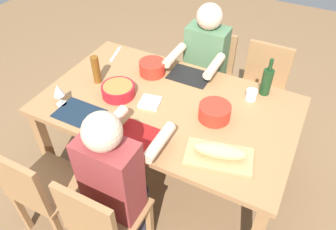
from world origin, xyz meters
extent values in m
plane|color=brown|center=(0.00, 0.00, 0.00)|extent=(8.00, 8.00, 0.00)
cube|color=#9E7044|center=(0.00, 0.00, 0.72)|extent=(1.79, 1.07, 0.04)
cube|color=#9E7044|center=(-0.84, -0.47, 0.35)|extent=(0.07, 0.07, 0.70)
cube|color=#9E7044|center=(0.84, -0.47, 0.35)|extent=(0.07, 0.07, 0.70)
cube|color=#9E7044|center=(0.84, 0.47, 0.35)|extent=(0.07, 0.07, 0.70)
cube|color=#9E7044|center=(0.49, 0.77, 0.44)|extent=(0.40, 0.40, 0.03)
cube|color=#9E7044|center=(0.49, 0.96, 0.65)|extent=(0.38, 0.04, 0.40)
cube|color=#9E7044|center=(0.66, 0.60, 0.21)|extent=(0.04, 0.04, 0.42)
cube|color=#9E7044|center=(0.32, 0.60, 0.21)|extent=(0.04, 0.04, 0.42)
cube|color=#9E7044|center=(0.66, 0.94, 0.21)|extent=(0.04, 0.04, 0.42)
cube|color=#9E7044|center=(0.00, 0.77, 0.44)|extent=(0.40, 0.40, 0.03)
cube|color=#9E7044|center=(0.00, 0.96, 0.65)|extent=(0.38, 0.04, 0.40)
cube|color=#9E7044|center=(0.17, 0.60, 0.21)|extent=(0.04, 0.04, 0.42)
cube|color=#9E7044|center=(-0.17, 0.60, 0.21)|extent=(0.04, 0.04, 0.42)
cylinder|color=#2D2D38|center=(0.08, 0.55, 0.23)|extent=(0.11, 0.11, 0.45)
cylinder|color=#2D2D38|center=(-0.08, 0.55, 0.23)|extent=(0.11, 0.11, 0.45)
cube|color=maroon|center=(0.00, 0.71, 0.73)|extent=(0.34, 0.20, 0.55)
cylinder|color=beige|center=(0.17, 0.44, 0.85)|extent=(0.07, 0.30, 0.07)
cylinder|color=beige|center=(-0.17, 0.44, 0.85)|extent=(0.07, 0.30, 0.07)
sphere|color=beige|center=(0.00, 0.71, 1.09)|extent=(0.21, 0.21, 0.21)
cube|color=#9E7044|center=(-0.49, -0.77, 0.44)|extent=(0.40, 0.40, 0.03)
cube|color=#9E7044|center=(-0.49, -0.96, 0.65)|extent=(0.38, 0.04, 0.40)
cube|color=#9E7044|center=(-0.66, -0.60, 0.21)|extent=(0.04, 0.04, 0.42)
cube|color=#9E7044|center=(-0.32, -0.60, 0.21)|extent=(0.04, 0.04, 0.42)
cube|color=#9E7044|center=(-0.66, -0.94, 0.21)|extent=(0.04, 0.04, 0.42)
cube|color=#9E7044|center=(-0.32, -0.94, 0.21)|extent=(0.04, 0.04, 0.42)
cube|color=#9E7044|center=(0.00, -0.77, 0.44)|extent=(0.40, 0.40, 0.03)
cube|color=#9E7044|center=(0.00, -0.96, 0.65)|extent=(0.38, 0.04, 0.40)
cube|color=#9E7044|center=(-0.17, -0.60, 0.21)|extent=(0.04, 0.04, 0.42)
cube|color=#9E7044|center=(0.17, -0.60, 0.21)|extent=(0.04, 0.04, 0.42)
cube|color=#9E7044|center=(-0.17, -0.94, 0.21)|extent=(0.04, 0.04, 0.42)
cube|color=#9E7044|center=(0.17, -0.94, 0.21)|extent=(0.04, 0.04, 0.42)
cylinder|color=#2D2D38|center=(-0.08, -0.55, 0.23)|extent=(0.11, 0.11, 0.45)
cylinder|color=#2D2D38|center=(0.08, -0.55, 0.23)|extent=(0.11, 0.11, 0.45)
cube|color=#4C724C|center=(0.00, -0.71, 0.73)|extent=(0.34, 0.20, 0.55)
cylinder|color=beige|center=(-0.17, -0.44, 0.85)|extent=(0.07, 0.30, 0.07)
cylinder|color=beige|center=(0.17, -0.44, 0.85)|extent=(0.07, 0.30, 0.07)
sphere|color=beige|center=(0.00, -0.71, 1.09)|extent=(0.21, 0.21, 0.21)
cylinder|color=red|center=(-0.35, -0.01, 0.79)|extent=(0.21, 0.21, 0.11)
cylinder|color=#669E33|center=(-0.35, -0.01, 0.83)|extent=(0.19, 0.19, 0.04)
cylinder|color=red|center=(0.28, -0.28, 0.79)|extent=(0.21, 0.21, 0.11)
cylinder|color=#2D7028|center=(0.28, -0.28, 0.83)|extent=(0.18, 0.18, 0.04)
cylinder|color=#B21923|center=(0.36, 0.08, 0.78)|extent=(0.24, 0.24, 0.08)
cylinder|color=orange|center=(0.36, 0.08, 0.81)|extent=(0.21, 0.21, 0.03)
cube|color=tan|center=(-0.50, 0.31, 0.75)|extent=(0.44, 0.31, 0.02)
ellipsoid|color=tan|center=(-0.50, 0.31, 0.81)|extent=(0.34, 0.18, 0.09)
cylinder|color=#193819|center=(-0.58, -0.43, 0.84)|extent=(0.08, 0.08, 0.20)
cylinder|color=#193819|center=(-0.58, -0.43, 0.98)|extent=(0.03, 0.03, 0.09)
cylinder|color=brown|center=(0.60, 0.01, 0.85)|extent=(0.06, 0.06, 0.22)
cylinder|color=silver|center=(0.67, 0.35, 0.74)|extent=(0.07, 0.07, 0.01)
cylinder|color=silver|center=(0.67, 0.35, 0.78)|extent=(0.01, 0.01, 0.07)
cone|color=silver|center=(0.67, 0.35, 0.86)|extent=(0.08, 0.08, 0.08)
cube|color=#142333|center=(0.49, 0.37, 0.74)|extent=(0.32, 0.23, 0.01)
cube|color=maroon|center=(0.00, 0.37, 0.74)|extent=(0.32, 0.23, 0.01)
cylinder|color=white|center=(-0.51, -0.32, 0.78)|extent=(0.08, 0.08, 0.08)
cube|color=black|center=(0.00, -0.37, 0.74)|extent=(0.32, 0.23, 0.01)
cube|color=silver|center=(0.70, -0.38, 0.74)|extent=(0.08, 0.23, 0.01)
cube|color=white|center=(0.11, 0.06, 0.75)|extent=(0.16, 0.16, 0.02)
camera|label=1|loc=(-0.80, 1.57, 2.23)|focal=34.70mm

